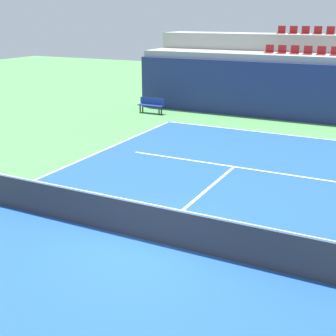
% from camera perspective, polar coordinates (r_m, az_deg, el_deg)
% --- Properties ---
extents(ground_plane, '(80.00, 80.00, 0.00)m').
position_cam_1_polar(ground_plane, '(11.37, -2.55, -8.94)').
color(ground_plane, '#4C8C4C').
extents(court_surface, '(11.00, 24.00, 0.01)m').
position_cam_1_polar(court_surface, '(11.36, -2.55, -8.92)').
color(court_surface, '#1E4C99').
rests_on(court_surface, ground_plane).
extents(baseline_far, '(11.00, 0.10, 0.00)m').
position_cam_1_polar(baseline_far, '(21.94, 12.96, 4.21)').
color(baseline_far, white).
rests_on(baseline_far, court_surface).
extents(service_line_far, '(8.26, 0.10, 0.00)m').
position_cam_1_polar(service_line_far, '(16.80, 8.20, 0.16)').
color(service_line_far, white).
rests_on(service_line_far, court_surface).
extents(centre_service_line, '(0.10, 6.40, 0.00)m').
position_cam_1_polar(centre_service_line, '(13.98, 3.90, -3.50)').
color(centre_service_line, white).
rests_on(centre_service_line, court_surface).
extents(back_wall, '(17.56, 0.30, 2.92)m').
position_cam_1_polar(back_wall, '(24.71, 15.08, 9.03)').
color(back_wall, navy).
rests_on(back_wall, ground_plane).
extents(stands_tier_lower, '(17.56, 2.40, 3.27)m').
position_cam_1_polar(stands_tier_lower, '(25.99, 15.76, 9.80)').
color(stands_tier_lower, '#9E9E99').
rests_on(stands_tier_lower, ground_plane).
extents(stands_tier_upper, '(17.56, 2.40, 4.20)m').
position_cam_1_polar(stands_tier_upper, '(28.28, 16.86, 11.31)').
color(stands_tier_upper, '#9E9E99').
rests_on(stands_tier_upper, ground_plane).
extents(seating_row_lower, '(3.85, 0.44, 0.44)m').
position_cam_1_polar(seating_row_lower, '(25.90, 16.15, 13.67)').
color(seating_row_lower, maroon).
rests_on(seating_row_lower, stands_tier_lower).
extents(seating_row_upper, '(3.85, 0.44, 0.44)m').
position_cam_1_polar(seating_row_upper, '(28.21, 17.33, 15.80)').
color(seating_row_upper, maroon).
rests_on(seating_row_upper, stands_tier_upper).
extents(tennis_net, '(11.08, 0.08, 1.07)m').
position_cam_1_polar(tennis_net, '(11.14, -2.59, -6.62)').
color(tennis_net, black).
rests_on(tennis_net, court_surface).
extents(player_bench, '(1.50, 0.40, 0.85)m').
position_cam_1_polar(player_bench, '(25.89, -2.09, 7.91)').
color(player_bench, navy).
rests_on(player_bench, ground_plane).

